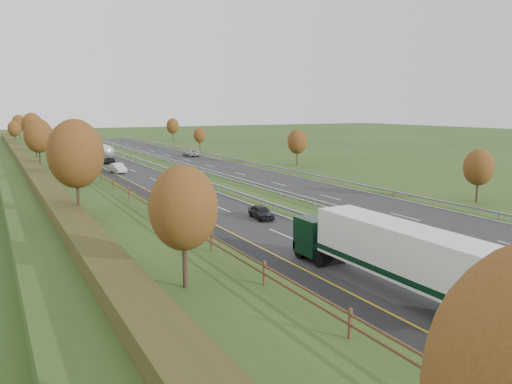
% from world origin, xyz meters
% --- Properties ---
extents(ground, '(400.00, 400.00, 0.00)m').
position_xyz_m(ground, '(8.00, 55.00, 0.00)').
color(ground, '#2A4619').
rests_on(ground, ground).
extents(near_carriageway, '(10.50, 200.00, 0.04)m').
position_xyz_m(near_carriageway, '(0.00, 60.00, 0.02)').
color(near_carriageway, black).
rests_on(near_carriageway, ground).
extents(far_carriageway, '(10.50, 200.00, 0.04)m').
position_xyz_m(far_carriageway, '(16.50, 60.00, 0.02)').
color(far_carriageway, black).
rests_on(far_carriageway, ground).
extents(hard_shoulder, '(3.00, 200.00, 0.04)m').
position_xyz_m(hard_shoulder, '(-3.75, 60.00, 0.02)').
color(hard_shoulder, black).
rests_on(hard_shoulder, ground).
extents(lane_markings, '(26.75, 200.00, 0.01)m').
position_xyz_m(lane_markings, '(6.40, 59.88, 0.05)').
color(lane_markings, silver).
rests_on(lane_markings, near_carriageway).
extents(embankment_left, '(12.00, 200.00, 2.00)m').
position_xyz_m(embankment_left, '(-13.00, 60.00, 1.00)').
color(embankment_left, '#2A4619').
rests_on(embankment_left, ground).
extents(hedge_left, '(2.20, 180.00, 1.10)m').
position_xyz_m(hedge_left, '(-15.00, 60.00, 2.55)').
color(hedge_left, '#333716').
rests_on(hedge_left, embankment_left).
extents(fence_left, '(0.12, 189.06, 1.20)m').
position_xyz_m(fence_left, '(-8.50, 59.59, 2.73)').
color(fence_left, '#422B19').
rests_on(fence_left, embankment_left).
extents(median_barrier_near, '(0.32, 200.00, 0.71)m').
position_xyz_m(median_barrier_near, '(5.70, 60.00, 0.61)').
color(median_barrier_near, gray).
rests_on(median_barrier_near, ground).
extents(median_barrier_far, '(0.32, 200.00, 0.71)m').
position_xyz_m(median_barrier_far, '(10.80, 60.00, 0.61)').
color(median_barrier_far, gray).
rests_on(median_barrier_far, ground).
extents(outer_barrier_far, '(0.32, 200.00, 0.71)m').
position_xyz_m(outer_barrier_far, '(22.30, 60.00, 0.62)').
color(outer_barrier_far, gray).
rests_on(outer_barrier_far, ground).
extents(trees_left, '(6.64, 164.30, 7.66)m').
position_xyz_m(trees_left, '(-12.64, 56.63, 6.37)').
color(trees_left, '#2D2116').
rests_on(trees_left, embankment_left).
extents(trees_far, '(8.45, 118.60, 7.12)m').
position_xyz_m(trees_far, '(29.80, 89.21, 4.25)').
color(trees_far, '#2D2116').
rests_on(trees_far, ground).
extents(box_lorry, '(2.58, 16.28, 4.06)m').
position_xyz_m(box_lorry, '(-0.11, 8.73, 2.33)').
color(box_lorry, black).
rests_on(box_lorry, near_carriageway).
extents(road_tanker, '(2.40, 11.22, 3.46)m').
position_xyz_m(road_tanker, '(-0.21, 87.96, 1.86)').
color(road_tanker, silver).
rests_on(road_tanker, near_carriageway).
extents(car_dark_near, '(1.93, 3.90, 1.28)m').
position_xyz_m(car_dark_near, '(2.62, 28.98, 0.68)').
color(car_dark_near, black).
rests_on(car_dark_near, near_carriageway).
extents(car_silver_mid, '(2.02, 4.80, 1.54)m').
position_xyz_m(car_silver_mid, '(-1.55, 69.49, 0.81)').
color(car_silver_mid, silver).
rests_on(car_silver_mid, near_carriageway).
extents(car_small_far, '(2.35, 4.71, 1.32)m').
position_xyz_m(car_small_far, '(-0.44, 118.80, 0.70)').
color(car_small_far, '#151C42').
rests_on(car_small_far, near_carriageway).
extents(car_oncoming, '(2.54, 5.47, 1.52)m').
position_xyz_m(car_oncoming, '(18.78, 89.70, 0.80)').
color(car_oncoming, '#A6A6AB').
rests_on(car_oncoming, far_carriageway).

